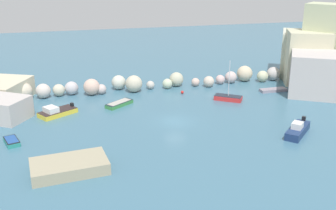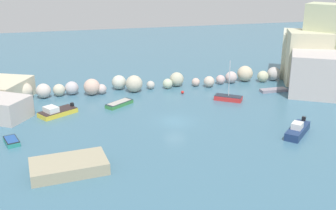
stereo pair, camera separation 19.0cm
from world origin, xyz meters
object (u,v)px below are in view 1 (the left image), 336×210
(moored_boat_2, at_px, (12,141))
(channel_buoy, at_px, (182,92))
(moored_boat_3, at_px, (273,90))
(stone_dock, at_px, (69,166))
(moored_boat_4, at_px, (56,112))
(moored_boat_0, at_px, (228,98))
(moored_boat_1, at_px, (298,130))
(moored_boat_5, at_px, (119,104))

(moored_boat_2, bearing_deg, channel_buoy, -78.80)
(moored_boat_2, bearing_deg, moored_boat_3, -91.92)
(stone_dock, bearing_deg, moored_boat_4, 94.26)
(moored_boat_0, relative_size, moored_boat_1, 1.20)
(moored_boat_5, bearing_deg, moored_boat_4, -26.23)
(stone_dock, xyz_separation_m, moored_boat_3, (32.20, 18.82, -0.36))
(moored_boat_4, distance_m, moored_boat_5, 8.87)
(channel_buoy, xyz_separation_m, moored_boat_1, (8.76, -18.76, 0.33))
(moored_boat_2, bearing_deg, moored_boat_0, -91.84)
(moored_boat_2, distance_m, moored_boat_5, 16.81)
(moored_boat_3, xyz_separation_m, moored_boat_5, (-24.72, -0.64, 0.08))
(moored_boat_3, bearing_deg, moored_boat_2, 13.79)
(moored_boat_1, bearing_deg, moored_boat_5, -82.78)
(moored_boat_0, bearing_deg, moored_boat_2, 50.79)
(channel_buoy, bearing_deg, moored_boat_0, -40.24)
(stone_dock, bearing_deg, moored_boat_2, 126.42)
(moored_boat_0, distance_m, moored_boat_2, 30.79)
(moored_boat_4, bearing_deg, moored_boat_1, 121.23)
(moored_boat_4, bearing_deg, moored_boat_5, 158.98)
(channel_buoy, relative_size, moored_boat_3, 0.11)
(moored_boat_0, bearing_deg, moored_boat_5, 29.43)
(moored_boat_0, bearing_deg, moored_boat_4, 35.51)
(moored_boat_2, xyz_separation_m, moored_boat_4, (4.93, 8.13, 0.18))
(moored_boat_4, bearing_deg, moored_boat_0, 147.87)
(stone_dock, xyz_separation_m, moored_boat_0, (23.53, 16.50, -0.19))
(stone_dock, height_order, moored_boat_0, moored_boat_0)
(moored_boat_0, xyz_separation_m, moored_boat_5, (-16.06, 1.68, -0.10))
(moored_boat_0, xyz_separation_m, moored_boat_4, (-24.76, -0.04, 0.08))
(moored_boat_4, relative_size, moored_boat_5, 1.24)
(channel_buoy, bearing_deg, moored_boat_1, -64.97)
(moored_boat_3, distance_m, moored_boat_4, 33.51)
(moored_boat_0, relative_size, moored_boat_5, 1.39)
(stone_dock, relative_size, moored_boat_4, 1.36)
(moored_boat_0, xyz_separation_m, moored_boat_1, (3.07, -13.95, 0.17))
(moored_boat_1, bearing_deg, channel_buoy, -108.50)
(stone_dock, xyz_separation_m, moored_boat_1, (26.60, 2.56, -0.02))
(moored_boat_5, bearing_deg, stone_dock, 30.23)
(channel_buoy, height_order, moored_boat_4, moored_boat_4)
(stone_dock, bearing_deg, channel_buoy, 50.08)
(stone_dock, relative_size, channel_buoy, 15.35)
(channel_buoy, relative_size, moored_boat_2, 0.16)
(channel_buoy, distance_m, moored_boat_0, 7.46)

